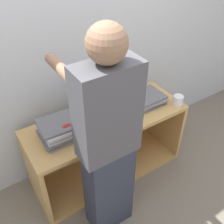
# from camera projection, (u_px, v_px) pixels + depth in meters

# --- Properties ---
(ground_plane) EXTENTS (12.00, 12.00, 0.00)m
(ground_plane) POSITION_uv_depth(u_px,v_px,m) (122.00, 188.00, 2.51)
(ground_plane) COLOR #756B5B
(wall_back) EXTENTS (8.00, 0.05, 2.40)m
(wall_back) POSITION_uv_depth(u_px,v_px,m) (83.00, 47.00, 2.19)
(wall_back) COLOR silver
(wall_back) RESTS_ON ground_plane
(cart) EXTENTS (1.45, 0.52, 0.68)m
(cart) POSITION_uv_depth(u_px,v_px,m) (104.00, 142.00, 2.52)
(cart) COLOR tan
(cart) RESTS_ON ground_plane
(laptop_open) EXTENTS (0.37, 0.38, 0.25)m
(laptop_open) POSITION_uv_depth(u_px,v_px,m) (103.00, 110.00, 2.28)
(laptop_open) COLOR gray
(laptop_open) RESTS_ON cart
(laptop_stack_left) EXTENTS (0.39, 0.28, 0.15)m
(laptop_stack_left) POSITION_uv_depth(u_px,v_px,m) (64.00, 128.00, 2.05)
(laptop_stack_left) COLOR gray
(laptop_stack_left) RESTS_ON cart
(laptop_stack_right) EXTENTS (0.39, 0.28, 0.08)m
(laptop_stack_right) POSITION_uv_depth(u_px,v_px,m) (144.00, 100.00, 2.41)
(laptop_stack_right) COLOR slate
(laptop_stack_right) RESTS_ON cart
(person) EXTENTS (0.40, 0.53, 1.70)m
(person) POSITION_uv_depth(u_px,v_px,m) (108.00, 146.00, 1.75)
(person) COLOR #2D3342
(person) RESTS_ON ground_plane
(mug) EXTENTS (0.09, 0.09, 0.10)m
(mug) POSITION_uv_depth(u_px,v_px,m) (178.00, 101.00, 2.39)
(mug) COLOR white
(mug) RESTS_ON cart
(inventory_tag) EXTENTS (0.06, 0.02, 0.01)m
(inventory_tag) POSITION_uv_depth(u_px,v_px,m) (66.00, 125.00, 1.96)
(inventory_tag) COLOR red
(inventory_tag) RESTS_ON laptop_stack_left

